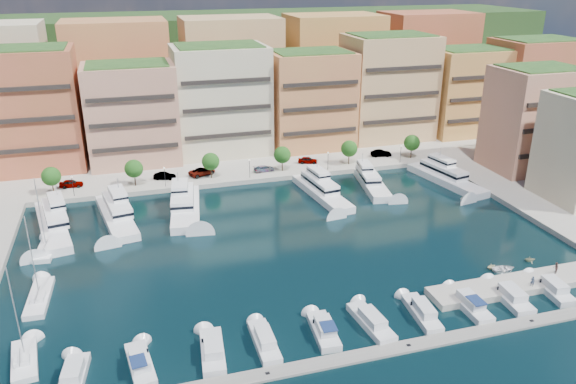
{
  "coord_description": "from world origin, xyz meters",
  "views": [
    {
      "loc": [
        -24.51,
        -80.4,
        43.83
      ],
      "look_at": [
        2.08,
        9.1,
        6.0
      ],
      "focal_mm": 35.0,
      "sensor_mm": 36.0,
      "label": 1
    }
  ],
  "objects_px": {
    "yacht_5": "(371,181)",
    "cruiser_2": "(213,351)",
    "person_0": "(532,281)",
    "person_1": "(556,268)",
    "tree_2": "(211,162)",
    "cruiser_4": "(324,331)",
    "yacht_1": "(116,214)",
    "yacht_6": "(444,176)",
    "sailboat_0": "(25,361)",
    "cruiser_7": "(469,304)",
    "car_5": "(381,153)",
    "tender_1": "(491,266)",
    "tender_3": "(530,259)",
    "car_0": "(71,183)",
    "car_1": "(165,176)",
    "car_4": "(308,160)",
    "yacht_2": "(185,205)",
    "sailboat_2": "(47,250)",
    "tree_5": "(412,143)",
    "yacht_4": "(321,191)",
    "cruiser_3": "(264,342)",
    "car_3": "(264,169)",
    "cruiser_8": "(510,297)",
    "tree_0": "(51,176)",
    "lamppost_3": "(328,158)",
    "tree_3": "(282,155)",
    "lamppost_1": "(165,174)",
    "cruiser_9": "(552,289)",
    "lamppost_2": "(250,165)",
    "sailboat_1": "(39,298)",
    "lamppost_0": "(72,183)",
    "yacht_0": "(53,222)",
    "lamppost_4": "(401,151)",
    "tree_1": "(134,169)",
    "cruiser_0": "(73,377)",
    "tree_4": "(349,149)",
    "tender_2": "(504,269)",
    "cruiser_6": "(422,313)",
    "cruiser_5": "(371,322)",
    "cruiser_1": "(140,365)"
  },
  "relations": [
    {
      "from": "yacht_5",
      "to": "cruiser_2",
      "type": "relative_size",
      "value": 2.03
    },
    {
      "from": "person_0",
      "to": "person_1",
      "type": "relative_size",
      "value": 0.9
    },
    {
      "from": "tree_2",
      "to": "cruiser_4",
      "type": "height_order",
      "value": "tree_2"
    },
    {
      "from": "yacht_1",
      "to": "cruiser_2",
      "type": "xyz_separation_m",
      "value": [
        10.61,
        -44.09,
        -0.54
      ]
    },
    {
      "from": "yacht_6",
      "to": "sailboat_0",
      "type": "xyz_separation_m",
      "value": [
        -79.66,
        -39.16,
        -0.89
      ]
    },
    {
      "from": "cruiser_7",
      "to": "car_5",
      "type": "height_order",
      "value": "car_5"
    },
    {
      "from": "tender_1",
      "to": "tender_3",
      "type": "bearing_deg",
      "value": -101.29
    },
    {
      "from": "car_0",
      "to": "tree_2",
      "type": "bearing_deg",
      "value": -90.48
    },
    {
      "from": "car_1",
      "to": "car_4",
      "type": "xyz_separation_m",
      "value": [
        32.91,
        1.27,
        0.0
      ]
    },
    {
      "from": "yacht_2",
      "to": "tender_1",
      "type": "height_order",
      "value": "yacht_2"
    },
    {
      "from": "yacht_2",
      "to": "sailboat_2",
      "type": "relative_size",
      "value": 1.55
    },
    {
      "from": "car_5",
      "to": "person_1",
      "type": "relative_size",
      "value": 2.73
    },
    {
      "from": "tree_5",
      "to": "yacht_4",
      "type": "distance_m",
      "value": 31.34
    },
    {
      "from": "cruiser_3",
      "to": "car_3",
      "type": "xyz_separation_m",
      "value": [
        14.9,
        58.83,
        1.13
      ]
    },
    {
      "from": "yacht_5",
      "to": "tender_1",
      "type": "bearing_deg",
      "value": -84.7
    },
    {
      "from": "cruiser_4",
      "to": "cruiser_8",
      "type": "relative_size",
      "value": 0.92
    },
    {
      "from": "tree_0",
      "to": "lamppost_3",
      "type": "height_order",
      "value": "tree_0"
    },
    {
      "from": "sailboat_0",
      "to": "person_1",
      "type": "relative_size",
      "value": 7.4
    },
    {
      "from": "car_5",
      "to": "yacht_4",
      "type": "bearing_deg",
      "value": 137.99
    },
    {
      "from": "tree_3",
      "to": "lamppost_1",
      "type": "distance_m",
      "value": 26.12
    },
    {
      "from": "lamppost_1",
      "to": "cruiser_9",
      "type": "relative_size",
      "value": 0.51
    },
    {
      "from": "tree_0",
      "to": "lamppost_2",
      "type": "bearing_deg",
      "value": -3.29
    },
    {
      "from": "sailboat_1",
      "to": "car_0",
      "type": "xyz_separation_m",
      "value": [
        2.07,
        42.15,
        1.5
      ]
    },
    {
      "from": "lamppost_0",
      "to": "car_0",
      "type": "xyz_separation_m",
      "value": [
        -0.79,
        5.22,
        -2.02
      ]
    },
    {
      "from": "lamppost_0",
      "to": "cruiser_3",
      "type": "xyz_separation_m",
      "value": [
        25.03,
        -55.79,
        -3.28
      ]
    },
    {
      "from": "sailboat_0",
      "to": "yacht_2",
      "type": "bearing_deg",
      "value": 59.11
    },
    {
      "from": "person_1",
      "to": "yacht_0",
      "type": "bearing_deg",
      "value": -70.52
    },
    {
      "from": "yacht_5",
      "to": "lamppost_1",
      "type": "bearing_deg",
      "value": 166.55
    },
    {
      "from": "tender_3",
      "to": "tree_5",
      "type": "bearing_deg",
      "value": 7.55
    },
    {
      "from": "tree_2",
      "to": "cruiser_3",
      "type": "relative_size",
      "value": 0.66
    },
    {
      "from": "cruiser_2",
      "to": "car_1",
      "type": "height_order",
      "value": "car_1"
    },
    {
      "from": "lamppost_0",
      "to": "cruiser_8",
      "type": "height_order",
      "value": "lamppost_0"
    },
    {
      "from": "cruiser_4",
      "to": "person_0",
      "type": "xyz_separation_m",
      "value": [
        32.11,
        0.97,
        1.24
      ]
    },
    {
      "from": "lamppost_4",
      "to": "tree_1",
      "type": "bearing_deg",
      "value": 177.8
    },
    {
      "from": "cruiser_0",
      "to": "person_0",
      "type": "bearing_deg",
      "value": 0.88
    },
    {
      "from": "tree_1",
      "to": "tree_4",
      "type": "xyz_separation_m",
      "value": [
        48.0,
        0.0,
        0.0
      ]
    },
    {
      "from": "lamppost_2",
      "to": "sailboat_1",
      "type": "bearing_deg",
      "value": -136.46
    },
    {
      "from": "tree_0",
      "to": "cruiser_2",
      "type": "distance_m",
      "value": 62.46
    },
    {
      "from": "yacht_4",
      "to": "car_1",
      "type": "xyz_separation_m",
      "value": [
        -29.95,
        15.93,
        0.67
      ]
    },
    {
      "from": "lamppost_2",
      "to": "yacht_4",
      "type": "xyz_separation_m",
      "value": [
        12.16,
        -11.61,
        -2.73
      ]
    },
    {
      "from": "tender_2",
      "to": "cruiser_6",
      "type": "bearing_deg",
      "value": 115.93
    },
    {
      "from": "tender_3",
      "to": "car_3",
      "type": "height_order",
      "value": "car_3"
    },
    {
      "from": "cruiser_5",
      "to": "car_5",
      "type": "height_order",
      "value": "car_5"
    },
    {
      "from": "yacht_2",
      "to": "sailboat_0",
      "type": "bearing_deg",
      "value": -120.89
    },
    {
      "from": "yacht_1",
      "to": "cruiser_4",
      "type": "xyz_separation_m",
      "value": [
        24.88,
        -44.1,
        -0.52
      ]
    },
    {
      "from": "cruiser_1",
      "to": "cruiser_5",
      "type": "height_order",
      "value": "cruiser_1"
    },
    {
      "from": "lamppost_1",
      "to": "tree_1",
      "type": "bearing_deg",
      "value": 159.03
    },
    {
      "from": "car_0",
      "to": "car_3",
      "type": "bearing_deg",
      "value": -87.76
    },
    {
      "from": "lamppost_3",
      "to": "sailboat_2",
      "type": "height_order",
      "value": "sailboat_2"
    },
    {
      "from": "tree_3",
      "to": "cruiser_4",
      "type": "xyz_separation_m",
      "value": [
        -11.17,
        -58.1,
        -4.17
      ]
    }
  ]
}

